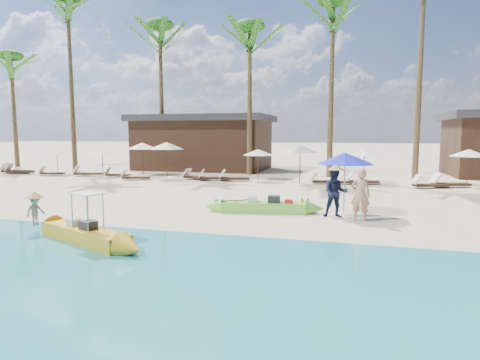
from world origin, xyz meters
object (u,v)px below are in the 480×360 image
(tourist, at_px, (360,195))
(blue_umbrella, at_px, (345,158))
(green_canoe, at_px, (263,207))
(yellow_canoe, at_px, (84,234))

(tourist, height_order, blue_umbrella, blue_umbrella)
(blue_umbrella, bearing_deg, green_canoe, -165.63)
(tourist, distance_m, blue_umbrella, 1.74)
(green_canoe, xyz_separation_m, blue_umbrella, (2.81, 0.72, 1.76))
(tourist, relative_size, blue_umbrella, 0.79)
(yellow_canoe, bearing_deg, green_canoe, 77.55)
(green_canoe, distance_m, yellow_canoe, 6.36)
(yellow_canoe, bearing_deg, tourist, 56.46)
(green_canoe, distance_m, blue_umbrella, 3.39)
(yellow_canoe, distance_m, tourist, 8.44)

